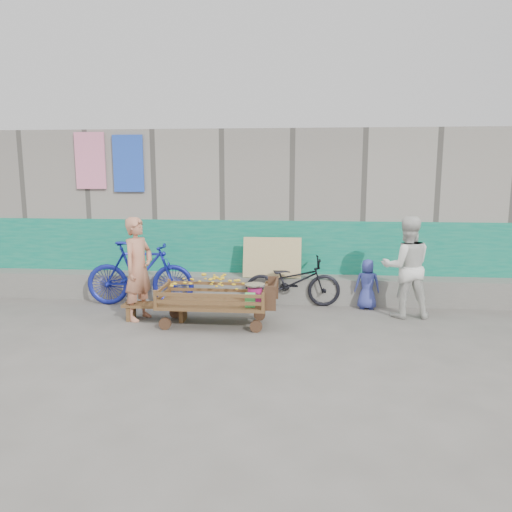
# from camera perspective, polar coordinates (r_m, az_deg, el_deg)

# --- Properties ---
(ground) EXTENTS (80.00, 80.00, 0.00)m
(ground) POSITION_cam_1_polar(r_m,az_deg,el_deg) (6.67, -2.04, -10.25)
(ground) COLOR #5D5954
(ground) RESTS_ON ground
(building_wall) EXTENTS (12.00, 3.50, 3.00)m
(building_wall) POSITION_cam_1_polar(r_m,az_deg,el_deg) (10.33, 0.84, 5.25)
(building_wall) COLOR gray
(building_wall) RESTS_ON ground
(banana_cart) EXTENTS (1.74, 0.80, 0.74)m
(banana_cart) POSITION_cam_1_polar(r_m,az_deg,el_deg) (7.43, -5.12, -4.12)
(banana_cart) COLOR brown
(banana_cart) RESTS_ON ground
(bench) EXTENTS (1.03, 0.31, 0.26)m
(bench) POSITION_cam_1_polar(r_m,az_deg,el_deg) (7.87, -11.28, -5.86)
(bench) COLOR brown
(bench) RESTS_ON ground
(vendor_man) EXTENTS (0.56, 0.68, 1.59)m
(vendor_man) POSITION_cam_1_polar(r_m,az_deg,el_deg) (7.84, -13.29, -1.43)
(vendor_man) COLOR tan
(vendor_man) RESTS_ON ground
(woman) EXTENTS (0.81, 0.65, 1.59)m
(woman) POSITION_cam_1_polar(r_m,az_deg,el_deg) (8.11, 16.80, -1.21)
(woman) COLOR silver
(woman) RESTS_ON ground
(child) EXTENTS (0.41, 0.27, 0.84)m
(child) POSITION_cam_1_polar(r_m,az_deg,el_deg) (8.48, 12.60, -3.16)
(child) COLOR #353F98
(child) RESTS_ON ground
(bicycle_dark) EXTENTS (1.65, 0.68, 0.84)m
(bicycle_dark) POSITION_cam_1_polar(r_m,az_deg,el_deg) (8.47, 4.21, -2.94)
(bicycle_dark) COLOR black
(bicycle_dark) RESTS_ON ground
(bicycle_blue) EXTENTS (1.86, 0.62, 1.10)m
(bicycle_blue) POSITION_cam_1_polar(r_m,az_deg,el_deg) (8.69, -13.11, -1.97)
(bicycle_blue) COLOR #182299
(bicycle_blue) RESTS_ON ground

